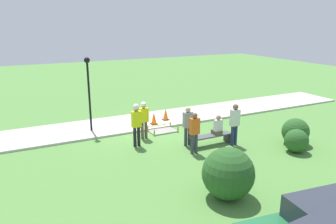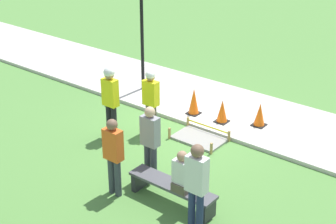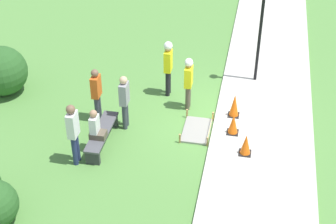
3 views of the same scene
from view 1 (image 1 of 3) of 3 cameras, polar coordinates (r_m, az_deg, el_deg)
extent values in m
plane|color=#51843D|center=(16.30, -4.04, -3.38)|extent=(60.00, 60.00, 0.00)
cube|color=#BCB7AD|center=(17.58, -5.90, -1.83)|extent=(28.00, 2.94, 0.10)
cube|color=gray|center=(16.19, -0.92, -3.36)|extent=(1.27, 0.80, 0.06)
cube|color=tan|center=(16.76, 0.45, -2.27)|extent=(0.05, 0.05, 0.30)
cube|color=tan|center=(16.25, -3.55, -2.88)|extent=(0.05, 0.05, 0.30)
cube|color=tan|center=(16.09, 1.74, -3.05)|extent=(0.05, 0.05, 0.30)
cube|color=tan|center=(15.56, -2.39, -3.72)|extent=(0.05, 0.05, 0.30)
cube|color=yellow|center=(16.47, -1.52, -2.33)|extent=(1.27, 0.00, 0.04)
cube|color=black|center=(17.80, -0.42, -1.31)|extent=(0.34, 0.34, 0.02)
cone|color=orange|center=(17.71, -0.42, -0.33)|extent=(0.29, 0.29, 0.61)
cube|color=black|center=(17.08, -2.46, -2.07)|extent=(0.34, 0.34, 0.02)
cone|color=orange|center=(16.98, -2.47, -1.06)|extent=(0.29, 0.29, 0.60)
cube|color=black|center=(16.71, -5.16, -2.52)|extent=(0.34, 0.34, 0.02)
cone|color=orange|center=(16.59, -5.19, -1.30)|extent=(0.29, 0.29, 0.72)
cube|color=#2D2D33|center=(15.06, 10.26, -4.41)|extent=(0.12, 0.40, 0.41)
cube|color=#2D2D33|center=(14.12, 4.48, -5.57)|extent=(0.12, 0.40, 0.41)
cube|color=#4C4C51|center=(14.49, 7.50, -4.11)|extent=(1.96, 0.44, 0.06)
cube|color=brown|center=(14.61, 8.49, -3.48)|extent=(0.34, 0.44, 0.18)
cube|color=silver|center=(14.44, 8.73, -2.29)|extent=(0.36, 0.20, 0.50)
sphere|color=#A37A5B|center=(14.34, 8.78, -0.94)|extent=(0.21, 0.21, 0.21)
cylinder|color=brown|center=(15.25, -3.86, -3.12)|extent=(0.14, 0.14, 0.81)
cylinder|color=brown|center=(15.18, -4.49, -3.21)|extent=(0.14, 0.14, 0.81)
cube|color=yellow|center=(15.00, -4.23, -0.52)|extent=(0.40, 0.22, 0.64)
sphere|color=#A37A5B|center=(14.88, -4.26, 1.08)|extent=(0.22, 0.22, 0.22)
sphere|color=white|center=(14.87, -4.27, 1.30)|extent=(0.25, 0.25, 0.25)
cylinder|color=black|center=(14.34, -5.12, -4.23)|extent=(0.14, 0.14, 0.88)
cylinder|color=black|center=(14.28, -5.79, -4.34)|extent=(0.14, 0.14, 0.88)
cube|color=yellow|center=(14.06, -5.54, -1.25)|extent=(0.40, 0.22, 0.70)
sphere|color=#A37A5B|center=(13.93, -5.59, 0.60)|extent=(0.24, 0.24, 0.24)
sphere|color=white|center=(13.91, -5.60, 0.87)|extent=(0.28, 0.28, 0.28)
cylinder|color=#383D47|center=(13.58, 4.90, -5.46)|extent=(0.14, 0.14, 0.85)
cylinder|color=#383D47|center=(13.49, 4.24, -5.59)|extent=(0.14, 0.14, 0.85)
cube|color=#E55B1E|center=(13.28, 4.64, -2.47)|extent=(0.40, 0.22, 0.67)
sphere|color=brown|center=(13.15, 4.69, -0.61)|extent=(0.23, 0.23, 0.23)
cylinder|color=navy|center=(14.70, 11.69, -3.95)|extent=(0.14, 0.14, 0.91)
cylinder|color=navy|center=(14.60, 11.13, -4.06)|extent=(0.14, 0.14, 0.91)
cube|color=silver|center=(14.40, 11.58, -0.96)|extent=(0.40, 0.22, 0.72)
sphere|color=brown|center=(14.28, 11.69, 0.89)|extent=(0.25, 0.25, 0.25)
cylinder|color=#383D47|center=(14.42, 3.73, -4.17)|extent=(0.14, 0.14, 0.85)
cylinder|color=#383D47|center=(14.33, 3.10, -4.28)|extent=(0.14, 0.14, 0.85)
cube|color=gray|center=(14.14, 3.47, -1.33)|extent=(0.40, 0.22, 0.67)
sphere|color=tan|center=(14.01, 3.50, 0.43)|extent=(0.23, 0.23, 0.23)
cylinder|color=black|center=(16.11, -13.53, 2.52)|extent=(0.10, 0.10, 3.33)
sphere|color=black|center=(15.82, -13.94, 8.75)|extent=(0.28, 0.28, 0.28)
sphere|color=#285623|center=(15.48, 21.31, -3.18)|extent=(1.18, 1.18, 1.18)
sphere|color=#285623|center=(14.62, 21.46, -4.70)|extent=(0.98, 0.98, 0.98)
sphere|color=#285623|center=(10.30, 10.43, -10.48)|extent=(1.62, 1.62, 1.62)
camera|label=2|loc=(13.79, 46.97, 14.74)|focal=55.00mm
camera|label=3|loc=(24.53, 26.08, 23.30)|focal=55.00mm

